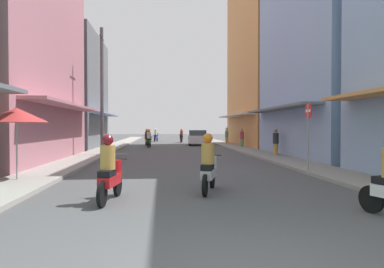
{
  "coord_description": "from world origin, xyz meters",
  "views": [
    {
      "loc": [
        -1.02,
        -3.76,
        1.74
      ],
      "look_at": [
        0.68,
        15.58,
        1.35
      ],
      "focal_mm": 32.44,
      "sensor_mm": 36.0,
      "label": 1
    }
  ],
  "objects": [
    {
      "name": "ground_plane",
      "position": [
        0.0,
        23.19,
        0.0
      ],
      "size": [
        119.66,
        119.66,
        0.0
      ],
      "primitive_type": "plane",
      "color": "#4C4C4F"
    },
    {
      "name": "sidewalk_left",
      "position": [
        -5.2,
        23.19,
        0.06
      ],
      "size": [
        1.83,
        62.39,
        0.12
      ],
      "primitive_type": "cube",
      "color": "#9E9991",
      "rests_on": "ground"
    },
    {
      "name": "sidewalk_right",
      "position": [
        5.2,
        23.19,
        0.06
      ],
      "size": [
        1.83,
        62.39,
        0.12
      ],
      "primitive_type": "cube",
      "color": "gray",
      "rests_on": "ground"
    },
    {
      "name": "building_left_far",
      "position": [
        -9.11,
        25.37,
        4.59
      ],
      "size": [
        7.05,
        9.32,
        9.19
      ],
      "color": "slate",
      "rests_on": "ground"
    },
    {
      "name": "building_right_mid",
      "position": [
        9.11,
        15.68,
        8.48
      ],
      "size": [
        7.05,
        10.74,
        16.96
      ],
      "color": "#8CA5CC",
      "rests_on": "ground"
    },
    {
      "name": "building_right_far",
      "position": [
        9.11,
        27.54,
        8.46
      ],
      "size": [
        7.05,
        12.01,
        16.93
      ],
      "color": "#D88C4C",
      "rests_on": "ground"
    },
    {
      "name": "motorbike_green",
      "position": [
        -2.09,
        26.09,
        0.7
      ],
      "size": [
        0.55,
        1.81,
        1.58
      ],
      "color": "black",
      "rests_on": "ground"
    },
    {
      "name": "motorbike_silver",
      "position": [
        0.23,
        5.39,
        0.7
      ],
      "size": [
        0.71,
        1.76,
        1.58
      ],
      "color": "black",
      "rests_on": "ground"
    },
    {
      "name": "motorbike_blue",
      "position": [
        -1.72,
        38.37,
        0.7
      ],
      "size": [
        0.64,
        1.78,
        1.58
      ],
      "color": "black",
      "rests_on": "ground"
    },
    {
      "name": "motorbike_orange",
      "position": [
        -2.43,
        28.83,
        0.7
      ],
      "size": [
        0.56,
        1.8,
        1.58
      ],
      "color": "black",
      "rests_on": "ground"
    },
    {
      "name": "motorbike_black",
      "position": [
        1.21,
        35.33,
        0.7
      ],
      "size": [
        0.58,
        1.8,
        1.58
      ],
      "color": "black",
      "rests_on": "ground"
    },
    {
      "name": "motorbike_red",
      "position": [
        -2.22,
        4.44,
        0.7
      ],
      "size": [
        0.56,
        1.8,
        1.58
      ],
      "color": "black",
      "rests_on": "ground"
    },
    {
      "name": "parked_car",
      "position": [
        2.41,
        29.45,
        0.74
      ],
      "size": [
        2.01,
        4.2,
        1.45
      ],
      "color": "silver",
      "rests_on": "ground"
    },
    {
      "name": "pedestrian_far",
      "position": [
        5.29,
        29.47,
        0.98
      ],
      "size": [
        0.44,
        0.44,
        1.74
      ],
      "color": "#BF8C3F",
      "rests_on": "ground"
    },
    {
      "name": "pedestrian_foreground",
      "position": [
        5.66,
        16.07,
        0.83
      ],
      "size": [
        0.34,
        0.34,
        1.66
      ],
      "color": "#BF8C3F",
      "rests_on": "ground"
    },
    {
      "name": "pedestrian_crossing",
      "position": [
        5.58,
        24.35,
        0.82
      ],
      "size": [
        0.34,
        0.34,
        1.63
      ],
      "color": "#598C59",
      "rests_on": "ground"
    },
    {
      "name": "vendor_umbrella",
      "position": [
        -5.5,
        7.4,
        2.11
      ],
      "size": [
        1.9,
        1.9,
        2.34
      ],
      "color": "#99999E",
      "rests_on": "ground"
    },
    {
      "name": "utility_pole",
      "position": [
        -4.53,
        17.12,
        3.88
      ],
      "size": [
        0.2,
        1.2,
        7.6
      ],
      "color": "#4C4C4F",
      "rests_on": "ground"
    },
    {
      "name": "street_sign_no_entry",
      "position": [
        4.43,
        8.74,
        1.72
      ],
      "size": [
        0.07,
        0.6,
        2.65
      ],
      "color": "gray",
      "rests_on": "ground"
    }
  ]
}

